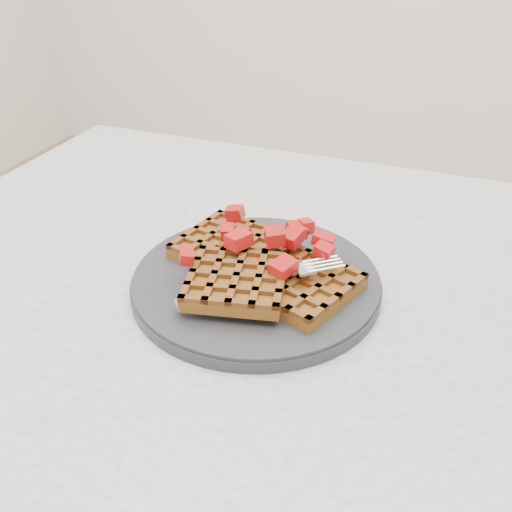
# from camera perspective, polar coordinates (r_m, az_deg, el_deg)

# --- Properties ---
(table) EXTENTS (1.20, 0.80, 0.75)m
(table) POSITION_cam_1_polar(r_m,az_deg,el_deg) (0.65, 11.67, -14.95)
(table) COLOR silver
(table) RESTS_ON ground
(plate) EXTENTS (0.26, 0.26, 0.02)m
(plate) POSITION_cam_1_polar(r_m,az_deg,el_deg) (0.60, 0.00, -2.58)
(plate) COLOR #242427
(plate) RESTS_ON table
(waffles) EXTENTS (0.22, 0.19, 0.03)m
(waffles) POSITION_cam_1_polar(r_m,az_deg,el_deg) (0.59, -0.12, -1.23)
(waffles) COLOR brown
(waffles) RESTS_ON plate
(strawberry_pile) EXTENTS (0.15, 0.15, 0.02)m
(strawberry_pile) POSITION_cam_1_polar(r_m,az_deg,el_deg) (0.58, 0.00, 1.18)
(strawberry_pile) COLOR #8F0003
(strawberry_pile) RESTS_ON waffles
(fork) EXTENTS (0.16, 0.13, 0.02)m
(fork) POSITION_cam_1_polar(r_m,az_deg,el_deg) (0.56, 1.73, -3.49)
(fork) COLOR silver
(fork) RESTS_ON plate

